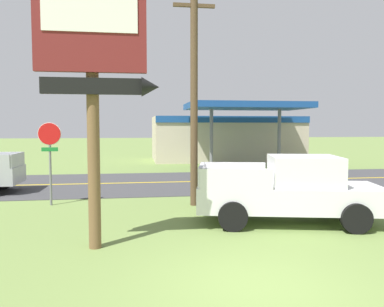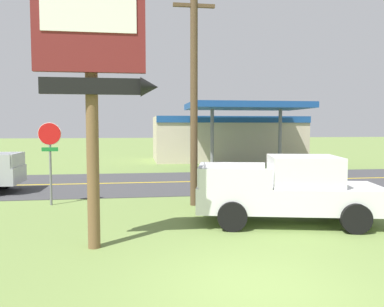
{
  "view_description": "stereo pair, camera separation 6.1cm",
  "coord_description": "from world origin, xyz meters",
  "px_view_note": "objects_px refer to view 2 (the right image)",
  "views": [
    {
      "loc": [
        -2.11,
        -6.26,
        2.81
      ],
      "look_at": [
        0.0,
        8.0,
        1.8
      ],
      "focal_mm": 36.27,
      "sensor_mm": 36.0,
      "label": 1
    },
    {
      "loc": [
        -2.05,
        -6.27,
        2.81
      ],
      "look_at": [
        0.0,
        8.0,
        1.8
      ],
      "focal_mm": 36.27,
      "sensor_mm": 36.0,
      "label": 2
    }
  ],
  "objects_px": {
    "stop_sign": "(50,149)",
    "utility_pole": "(194,81)",
    "motel_sign": "(93,47)",
    "pickup_white_parked_on_lawn": "(290,190)",
    "gas_station": "(227,137)"
  },
  "relations": [
    {
      "from": "motel_sign",
      "to": "gas_station",
      "type": "xyz_separation_m",
      "value": [
        8.4,
        22.46,
        -2.61
      ]
    },
    {
      "from": "gas_station",
      "to": "pickup_white_parked_on_lawn",
      "type": "distance_m",
      "value": 21.04
    },
    {
      "from": "motel_sign",
      "to": "pickup_white_parked_on_lawn",
      "type": "xyz_separation_m",
      "value": [
        5.31,
        1.67,
        -3.59
      ]
    },
    {
      "from": "motel_sign",
      "to": "utility_pole",
      "type": "xyz_separation_m",
      "value": [
        2.95,
        4.62,
        -0.16
      ]
    },
    {
      "from": "motel_sign",
      "to": "utility_pole",
      "type": "distance_m",
      "value": 5.48
    },
    {
      "from": "motel_sign",
      "to": "gas_station",
      "type": "bearing_deg",
      "value": 69.49
    },
    {
      "from": "stop_sign",
      "to": "utility_pole",
      "type": "bearing_deg",
      "value": -8.1
    },
    {
      "from": "utility_pole",
      "to": "pickup_white_parked_on_lawn",
      "type": "height_order",
      "value": "utility_pole"
    },
    {
      "from": "utility_pole",
      "to": "gas_station",
      "type": "height_order",
      "value": "utility_pole"
    },
    {
      "from": "utility_pole",
      "to": "gas_station",
      "type": "distance_m",
      "value": 18.82
    },
    {
      "from": "stop_sign",
      "to": "gas_station",
      "type": "bearing_deg",
      "value": 58.48
    },
    {
      "from": "motel_sign",
      "to": "pickup_white_parked_on_lawn",
      "type": "bearing_deg",
      "value": 17.49
    },
    {
      "from": "stop_sign",
      "to": "utility_pole",
      "type": "distance_m",
      "value": 5.62
    },
    {
      "from": "gas_station",
      "to": "stop_sign",
      "type": "bearing_deg",
      "value": -121.52
    },
    {
      "from": "motel_sign",
      "to": "pickup_white_parked_on_lawn",
      "type": "distance_m",
      "value": 6.62
    }
  ]
}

